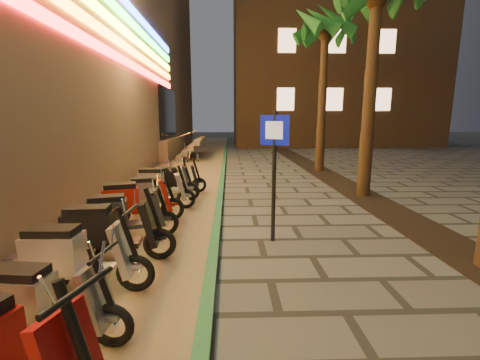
{
  "coord_description": "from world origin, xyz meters",
  "views": [
    {
      "loc": [
        -0.6,
        -2.73,
        2.36
      ],
      "look_at": [
        -0.4,
        3.43,
        1.2
      ],
      "focal_mm": 24.0,
      "sensor_mm": 36.0,
      "label": 1
    }
  ],
  "objects_px": {
    "scooter_9": "(134,201)",
    "scooter_7": "(107,231)",
    "pedestrian_sign": "(274,159)",
    "scooter_5": "(41,302)",
    "scooter_12": "(175,179)",
    "scooter_10": "(155,192)",
    "scooter_6": "(74,256)",
    "scooter_8": "(122,215)",
    "scooter_11": "(161,183)"
  },
  "relations": [
    {
      "from": "scooter_5",
      "to": "scooter_9",
      "type": "xyz_separation_m",
      "value": [
        -0.19,
        3.99,
        0.07
      ]
    },
    {
      "from": "pedestrian_sign",
      "to": "scooter_10",
      "type": "relative_size",
      "value": 1.51
    },
    {
      "from": "scooter_12",
      "to": "scooter_9",
      "type": "bearing_deg",
      "value": -108.43
    },
    {
      "from": "scooter_8",
      "to": "scooter_7",
      "type": "bearing_deg",
      "value": -103.27
    },
    {
      "from": "scooter_9",
      "to": "scooter_10",
      "type": "relative_size",
      "value": 1.07
    },
    {
      "from": "pedestrian_sign",
      "to": "scooter_12",
      "type": "height_order",
      "value": "pedestrian_sign"
    },
    {
      "from": "scooter_5",
      "to": "scooter_6",
      "type": "relative_size",
      "value": 0.91
    },
    {
      "from": "scooter_6",
      "to": "scooter_12",
      "type": "height_order",
      "value": "scooter_6"
    },
    {
      "from": "scooter_5",
      "to": "scooter_10",
      "type": "height_order",
      "value": "scooter_10"
    },
    {
      "from": "scooter_9",
      "to": "scooter_12",
      "type": "xyz_separation_m",
      "value": [
        0.42,
        3.1,
        -0.06
      ]
    },
    {
      "from": "scooter_9",
      "to": "scooter_12",
      "type": "distance_m",
      "value": 3.13
    },
    {
      "from": "scooter_5",
      "to": "scooter_9",
      "type": "distance_m",
      "value": 4.0
    },
    {
      "from": "scooter_6",
      "to": "scooter_8",
      "type": "bearing_deg",
      "value": 90.37
    },
    {
      "from": "scooter_5",
      "to": "scooter_12",
      "type": "distance_m",
      "value": 7.1
    },
    {
      "from": "scooter_7",
      "to": "scooter_10",
      "type": "xyz_separation_m",
      "value": [
        0.11,
        3.03,
        -0.03
      ]
    },
    {
      "from": "scooter_10",
      "to": "scooter_12",
      "type": "height_order",
      "value": "scooter_10"
    },
    {
      "from": "scooter_7",
      "to": "scooter_12",
      "type": "xyz_separation_m",
      "value": [
        0.3,
        5.09,
        -0.06
      ]
    },
    {
      "from": "scooter_12",
      "to": "scooter_5",
      "type": "bearing_deg",
      "value": -102.54
    },
    {
      "from": "pedestrian_sign",
      "to": "scooter_8",
      "type": "relative_size",
      "value": 1.47
    },
    {
      "from": "scooter_5",
      "to": "scooter_6",
      "type": "distance_m",
      "value": 1.06
    },
    {
      "from": "scooter_11",
      "to": "scooter_12",
      "type": "distance_m",
      "value": 0.95
    },
    {
      "from": "scooter_5",
      "to": "scooter_9",
      "type": "height_order",
      "value": "scooter_9"
    },
    {
      "from": "pedestrian_sign",
      "to": "scooter_6",
      "type": "height_order",
      "value": "pedestrian_sign"
    },
    {
      "from": "scooter_7",
      "to": "scooter_6",
      "type": "bearing_deg",
      "value": -99.49
    },
    {
      "from": "scooter_11",
      "to": "scooter_7",
      "type": "bearing_deg",
      "value": -89.89
    },
    {
      "from": "scooter_7",
      "to": "scooter_12",
      "type": "relative_size",
      "value": 1.13
    },
    {
      "from": "scooter_7",
      "to": "scooter_10",
      "type": "relative_size",
      "value": 1.08
    },
    {
      "from": "pedestrian_sign",
      "to": "scooter_5",
      "type": "height_order",
      "value": "pedestrian_sign"
    },
    {
      "from": "scooter_5",
      "to": "scooter_8",
      "type": "relative_size",
      "value": 0.92
    },
    {
      "from": "scooter_7",
      "to": "scooter_11",
      "type": "bearing_deg",
      "value": 84.93
    },
    {
      "from": "scooter_10",
      "to": "scooter_6",
      "type": "bearing_deg",
      "value": -110.39
    },
    {
      "from": "scooter_6",
      "to": "scooter_11",
      "type": "height_order",
      "value": "scooter_11"
    },
    {
      "from": "scooter_6",
      "to": "scooter_10",
      "type": "distance_m",
      "value": 4.0
    },
    {
      "from": "scooter_5",
      "to": "scooter_6",
      "type": "xyz_separation_m",
      "value": [
        -0.15,
        1.04,
        0.05
      ]
    },
    {
      "from": "pedestrian_sign",
      "to": "scooter_7",
      "type": "relative_size",
      "value": 1.4
    },
    {
      "from": "scooter_12",
      "to": "scooter_10",
      "type": "bearing_deg",
      "value": -105.8
    },
    {
      "from": "scooter_5",
      "to": "scooter_7",
      "type": "distance_m",
      "value": 2.0
    },
    {
      "from": "scooter_6",
      "to": "scooter_9",
      "type": "xyz_separation_m",
      "value": [
        -0.04,
        2.95,
        0.02
      ]
    },
    {
      "from": "scooter_5",
      "to": "scooter_12",
      "type": "bearing_deg",
      "value": 94.77
    },
    {
      "from": "scooter_9",
      "to": "scooter_5",
      "type": "bearing_deg",
      "value": -103.36
    },
    {
      "from": "scooter_9",
      "to": "scooter_7",
      "type": "bearing_deg",
      "value": -102.45
    },
    {
      "from": "scooter_8",
      "to": "scooter_11",
      "type": "relative_size",
      "value": 0.97
    },
    {
      "from": "scooter_10",
      "to": "scooter_12",
      "type": "xyz_separation_m",
      "value": [
        0.18,
        2.06,
        -0.03
      ]
    },
    {
      "from": "scooter_5",
      "to": "scooter_12",
      "type": "relative_size",
      "value": 0.99
    },
    {
      "from": "scooter_7",
      "to": "scooter_12",
      "type": "height_order",
      "value": "scooter_7"
    },
    {
      "from": "scooter_8",
      "to": "scooter_11",
      "type": "height_order",
      "value": "scooter_11"
    },
    {
      "from": "scooter_11",
      "to": "scooter_9",
      "type": "bearing_deg",
      "value": -93.71
    },
    {
      "from": "scooter_11",
      "to": "scooter_6",
      "type": "bearing_deg",
      "value": -90.71
    },
    {
      "from": "scooter_12",
      "to": "scooter_11",
      "type": "bearing_deg",
      "value": -116.22
    },
    {
      "from": "scooter_6",
      "to": "scooter_12",
      "type": "distance_m",
      "value": 6.06
    }
  ]
}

